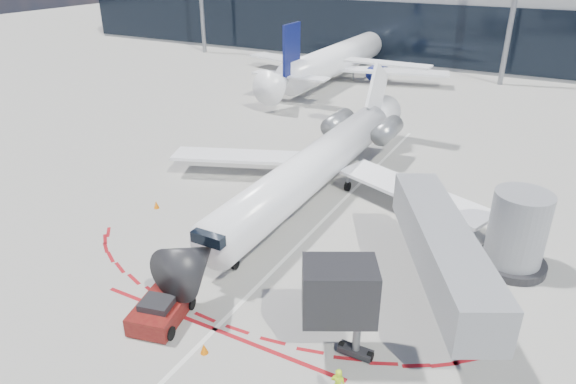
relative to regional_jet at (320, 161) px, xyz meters
The scene contains 11 objects.
ground 6.00m from the regional_jet, 67.59° to the right, with size 260.00×260.00×0.00m, color gray.
apron_centerline 4.48m from the regional_jet, 55.39° to the right, with size 0.25×40.00×0.01m, color silver.
apron_stop_bar 16.81m from the regional_jet, 82.91° to the right, with size 14.00×0.25×0.01m, color maroon.
terminal_building 60.32m from the regional_jet, 88.04° to the left, with size 150.00×24.15×24.00m.
jet_bridge 14.29m from the regional_jet, 33.98° to the right, with size 10.03×15.20×4.90m.
regional_jet is the anchor object (origin of this frame).
pushback_tug 17.27m from the regional_jet, 92.35° to the right, with size 2.98×5.59×1.42m.
uld_container 9.93m from the regional_jet, 99.88° to the right, with size 1.85×1.59×1.69m.
safety_cone_left 12.39m from the regional_jet, 139.95° to the right, with size 0.40×0.40×0.56m, color #E16604.
safety_cone_right 18.37m from the regional_jet, 81.84° to the right, with size 0.38×0.38×0.53m, color #E16604.
bg_airliner_0 39.15m from the regional_jet, 110.70° to the left, with size 35.62×37.71×11.52m, color white, non-canonical shape.
Camera 1 is at (12.62, -27.25, 17.02)m, focal length 32.00 mm.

